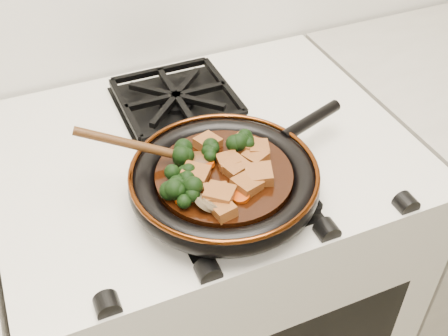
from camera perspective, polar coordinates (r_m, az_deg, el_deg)
name	(u,v)px	position (r m, az deg, el deg)	size (l,w,h in m)	color
stove	(207,291)	(1.37, -1.75, -12.38)	(0.76, 0.60, 0.90)	silver
burner_grate_front	(232,188)	(0.94, 0.86, -2.01)	(0.23, 0.23, 0.03)	black
burner_grate_back	(176,100)	(1.14, -4.86, 6.93)	(0.23, 0.23, 0.03)	black
skillet	(225,179)	(0.91, 0.11, -1.16)	(0.42, 0.31, 0.05)	black
braising_sauce	(224,178)	(0.90, 0.00, -1.00)	(0.22, 0.22, 0.02)	black
tofu_cube_0	(259,176)	(0.88, 3.59, -0.77)	(0.04, 0.04, 0.02)	brown
tofu_cube_1	(223,210)	(0.83, -0.08, -4.27)	(0.03, 0.03, 0.02)	brown
tofu_cube_2	(220,196)	(0.85, -0.46, -2.87)	(0.04, 0.04, 0.02)	brown
tofu_cube_3	(247,185)	(0.87, 2.33, -1.76)	(0.04, 0.04, 0.02)	brown
tofu_cube_4	(229,162)	(0.91, 0.47, 0.57)	(0.04, 0.03, 0.02)	brown
tofu_cube_5	(236,168)	(0.89, 1.18, -0.02)	(0.04, 0.03, 0.02)	brown
tofu_cube_6	(258,149)	(0.93, 3.51, 1.92)	(0.04, 0.03, 0.02)	brown
tofu_cube_7	(256,158)	(0.92, 3.23, 1.06)	(0.03, 0.03, 0.02)	brown
tofu_cube_8	(216,195)	(0.85, -0.78, -2.78)	(0.04, 0.04, 0.02)	brown
tofu_cube_9	(243,145)	(0.94, 1.99, 2.40)	(0.04, 0.04, 0.02)	brown
tofu_cube_10	(195,176)	(0.88, -2.97, -0.82)	(0.04, 0.04, 0.02)	brown
tofu_cube_11	(208,143)	(0.94, -1.66, 2.52)	(0.04, 0.04, 0.02)	brown
broccoli_floret_0	(187,197)	(0.84, -3.76, -2.98)	(0.06, 0.06, 0.06)	black
broccoli_floret_1	(183,179)	(0.88, -4.18, -1.07)	(0.06, 0.06, 0.05)	black
broccoli_floret_2	(182,153)	(0.92, -4.31, 1.51)	(0.06, 0.06, 0.05)	black
broccoli_floret_3	(239,143)	(0.94, 1.52, 2.60)	(0.06, 0.06, 0.06)	black
broccoli_floret_4	(176,191)	(0.85, -4.89, -2.34)	(0.06, 0.06, 0.06)	black
broccoli_floret_5	(214,153)	(0.92, -1.01, 1.58)	(0.06, 0.06, 0.05)	black
carrot_coin_0	(215,193)	(0.86, -0.95, -2.56)	(0.03, 0.03, 0.01)	#A12F04
carrot_coin_1	(206,164)	(0.91, -1.87, 0.37)	(0.03, 0.03, 0.01)	#A12F04
carrot_coin_2	(184,198)	(0.85, -4.06, -3.09)	(0.03, 0.03, 0.01)	#A12F04
carrot_coin_3	(241,196)	(0.85, 1.74, -2.88)	(0.03, 0.03, 0.01)	#A12F04
mushroom_slice_0	(209,204)	(0.84, -1.52, -3.64)	(0.03, 0.03, 0.01)	brown
mushroom_slice_1	(206,203)	(0.84, -1.82, -3.58)	(0.04, 0.04, 0.01)	brown
mushroom_slice_2	(213,204)	(0.84, -1.08, -3.72)	(0.04, 0.04, 0.01)	brown
wooden_spoon	(167,152)	(0.91, -5.84, 1.58)	(0.13, 0.07, 0.20)	#43250E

